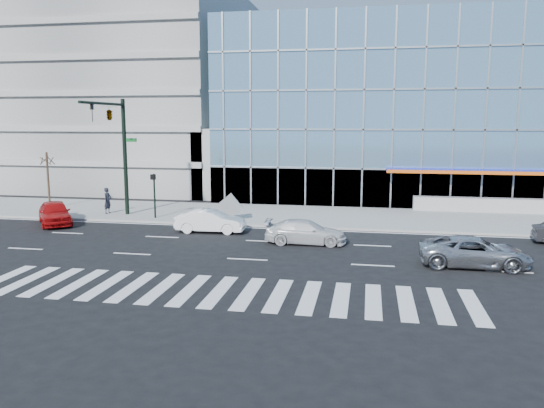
{
  "coord_description": "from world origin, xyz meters",
  "views": [
    {
      "loc": [
        5.69,
        -28.4,
        6.68
      ],
      "look_at": [
        -0.06,
        3.0,
        1.64
      ],
      "focal_mm": 35.0,
      "sensor_mm": 36.0,
      "label": 1
    }
  ],
  "objects_px": {
    "ped_signal_post": "(154,189)",
    "silver_suv": "(475,252)",
    "traffic_signal": "(114,128)",
    "street_tree_near": "(47,160)",
    "red_sedan": "(55,213)",
    "tilted_panel": "(230,207)",
    "white_suv": "(306,232)",
    "white_sedan": "(210,221)",
    "pedestrian": "(108,201)"
  },
  "relations": [
    {
      "from": "ped_signal_post",
      "to": "silver_suv",
      "type": "xyz_separation_m",
      "value": [
        19.12,
        -8.27,
        -1.45
      ]
    },
    {
      "from": "traffic_signal",
      "to": "street_tree_near",
      "type": "bearing_deg",
      "value": 157.29
    },
    {
      "from": "ped_signal_post",
      "to": "red_sedan",
      "type": "bearing_deg",
      "value": -155.89
    },
    {
      "from": "silver_suv",
      "to": "tilted_panel",
      "type": "xyz_separation_m",
      "value": [
        -13.87,
        8.32,
        0.37
      ]
    },
    {
      "from": "traffic_signal",
      "to": "white_suv",
      "type": "bearing_deg",
      "value": -19.27
    },
    {
      "from": "red_sedan",
      "to": "tilted_panel",
      "type": "relative_size",
      "value": 3.47
    },
    {
      "from": "ped_signal_post",
      "to": "tilted_panel",
      "type": "distance_m",
      "value": 5.36
    },
    {
      "from": "street_tree_near",
      "to": "ped_signal_post",
      "type": "bearing_deg",
      "value": -15.06
    },
    {
      "from": "white_sedan",
      "to": "silver_suv",
      "type": "bearing_deg",
      "value": -112.03
    },
    {
      "from": "silver_suv",
      "to": "white_sedan",
      "type": "xyz_separation_m",
      "value": [
        -14.24,
        5.12,
        -0.01
      ]
    },
    {
      "from": "red_sedan",
      "to": "silver_suv",
      "type": "bearing_deg",
      "value": -50.08
    },
    {
      "from": "white_sedan",
      "to": "tilted_panel",
      "type": "height_order",
      "value": "tilted_panel"
    },
    {
      "from": "white_suv",
      "to": "white_sedan",
      "type": "distance_m",
      "value": 6.3
    },
    {
      "from": "red_sedan",
      "to": "pedestrian",
      "type": "relative_size",
      "value": 2.45
    },
    {
      "from": "white_suv",
      "to": "tilted_panel",
      "type": "xyz_separation_m",
      "value": [
        -5.63,
        5.11,
        0.42
      ]
    },
    {
      "from": "traffic_signal",
      "to": "pedestrian",
      "type": "relative_size",
      "value": 4.35
    },
    {
      "from": "pedestrian",
      "to": "street_tree_near",
      "type": "bearing_deg",
      "value": 83.69
    },
    {
      "from": "traffic_signal",
      "to": "ped_signal_post",
      "type": "bearing_deg",
      "value": 8.52
    },
    {
      "from": "white_sedan",
      "to": "pedestrian",
      "type": "height_order",
      "value": "pedestrian"
    },
    {
      "from": "street_tree_near",
      "to": "silver_suv",
      "type": "distance_m",
      "value": 30.75
    },
    {
      "from": "white_sedan",
      "to": "red_sedan",
      "type": "bearing_deg",
      "value": 84.8
    },
    {
      "from": "white_suv",
      "to": "tilted_panel",
      "type": "bearing_deg",
      "value": 45.72
    },
    {
      "from": "white_suv",
      "to": "red_sedan",
      "type": "distance_m",
      "value": 16.85
    },
    {
      "from": "pedestrian",
      "to": "tilted_panel",
      "type": "distance_m",
      "value": 9.28
    },
    {
      "from": "red_sedan",
      "to": "pedestrian",
      "type": "height_order",
      "value": "pedestrian"
    },
    {
      "from": "street_tree_near",
      "to": "white_sedan",
      "type": "xyz_separation_m",
      "value": [
        14.38,
        -5.7,
        -3.09
      ]
    },
    {
      "from": "silver_suv",
      "to": "white_sedan",
      "type": "height_order",
      "value": "silver_suv"
    },
    {
      "from": "silver_suv",
      "to": "pedestrian",
      "type": "height_order",
      "value": "pedestrian"
    },
    {
      "from": "street_tree_near",
      "to": "white_sedan",
      "type": "bearing_deg",
      "value": -21.62
    },
    {
      "from": "street_tree_near",
      "to": "tilted_panel",
      "type": "distance_m",
      "value": 15.21
    },
    {
      "from": "traffic_signal",
      "to": "white_suv",
      "type": "relative_size",
      "value": 1.79
    },
    {
      "from": "white_suv",
      "to": "white_sedan",
      "type": "height_order",
      "value": "white_sedan"
    },
    {
      "from": "ped_signal_post",
      "to": "white_sedan",
      "type": "height_order",
      "value": "ped_signal_post"
    },
    {
      "from": "white_suv",
      "to": "tilted_panel",
      "type": "distance_m",
      "value": 7.61
    },
    {
      "from": "silver_suv",
      "to": "pedestrian",
      "type": "distance_m",
      "value": 24.91
    },
    {
      "from": "silver_suv",
      "to": "white_suv",
      "type": "height_order",
      "value": "silver_suv"
    },
    {
      "from": "red_sedan",
      "to": "tilted_panel",
      "type": "xyz_separation_m",
      "value": [
        11.04,
        2.65,
        0.3
      ]
    },
    {
      "from": "street_tree_near",
      "to": "tilted_panel",
      "type": "bearing_deg",
      "value": -9.62
    },
    {
      "from": "silver_suv",
      "to": "street_tree_near",
      "type": "bearing_deg",
      "value": 70.26
    },
    {
      "from": "pedestrian",
      "to": "red_sedan",
      "type": "bearing_deg",
      "value": 162.4
    },
    {
      "from": "traffic_signal",
      "to": "silver_suv",
      "type": "height_order",
      "value": "traffic_signal"
    },
    {
      "from": "street_tree_near",
      "to": "white_suv",
      "type": "xyz_separation_m",
      "value": [
        20.38,
        -7.61,
        -3.13
      ]
    },
    {
      "from": "silver_suv",
      "to": "red_sedan",
      "type": "relative_size",
      "value": 1.1
    },
    {
      "from": "pedestrian",
      "to": "tilted_panel",
      "type": "bearing_deg",
      "value": -87.43
    },
    {
      "from": "silver_suv",
      "to": "tilted_panel",
      "type": "bearing_deg",
      "value": 60.0
    },
    {
      "from": "traffic_signal",
      "to": "ped_signal_post",
      "type": "relative_size",
      "value": 2.67
    },
    {
      "from": "traffic_signal",
      "to": "street_tree_near",
      "type": "xyz_separation_m",
      "value": [
        -7.0,
        2.93,
        -2.39
      ]
    },
    {
      "from": "street_tree_near",
      "to": "red_sedan",
      "type": "distance_m",
      "value": 7.02
    },
    {
      "from": "white_suv",
      "to": "white_sedan",
      "type": "relative_size",
      "value": 1.07
    },
    {
      "from": "silver_suv",
      "to": "tilted_panel",
      "type": "relative_size",
      "value": 3.83
    }
  ]
}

